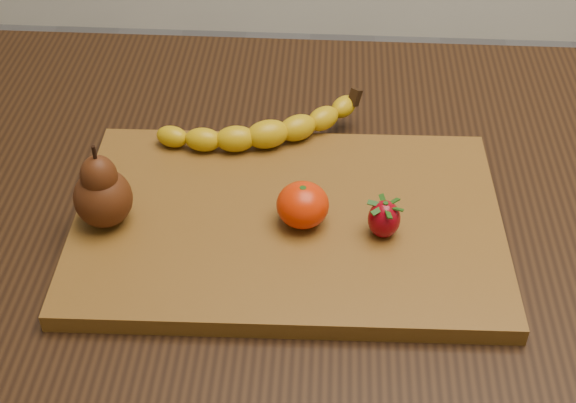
# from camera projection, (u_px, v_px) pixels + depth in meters

# --- Properties ---
(table) EXTENTS (1.00, 0.70, 0.76)m
(table) POSITION_uv_depth(u_px,v_px,m) (263.00, 253.00, 0.97)
(table) COLOR black
(table) RESTS_ON ground
(cutting_board) EXTENTS (0.46, 0.31, 0.02)m
(cutting_board) POSITION_uv_depth(u_px,v_px,m) (288.00, 223.00, 0.85)
(cutting_board) COLOR brown
(cutting_board) RESTS_ON table
(banana) EXTENTS (0.22, 0.13, 0.03)m
(banana) POSITION_uv_depth(u_px,v_px,m) (268.00, 134.00, 0.93)
(banana) COLOR #C39D09
(banana) RESTS_ON cutting_board
(pear) EXTENTS (0.07, 0.07, 0.09)m
(pear) POSITION_uv_depth(u_px,v_px,m) (101.00, 185.00, 0.81)
(pear) COLOR #461F0B
(pear) RESTS_ON cutting_board
(mandarin) EXTENTS (0.06, 0.06, 0.05)m
(mandarin) POSITION_uv_depth(u_px,v_px,m) (303.00, 205.00, 0.82)
(mandarin) COLOR red
(mandarin) RESTS_ON cutting_board
(strawberry) EXTENTS (0.04, 0.04, 0.04)m
(strawberry) POSITION_uv_depth(u_px,v_px,m) (384.00, 218.00, 0.81)
(strawberry) COLOR maroon
(strawberry) RESTS_ON cutting_board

